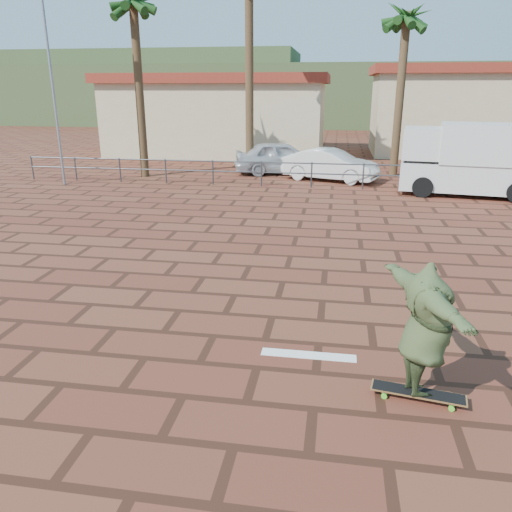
{
  "coord_description": "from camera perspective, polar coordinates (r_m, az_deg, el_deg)",
  "views": [
    {
      "loc": [
        0.97,
        -7.76,
        3.75
      ],
      "look_at": [
        -0.42,
        0.88,
        0.8
      ],
      "focal_mm": 35.0,
      "sensor_mm": 36.0,
      "label": 1
    }
  ],
  "objects": [
    {
      "name": "car_white",
      "position": [
        21.71,
        8.5,
        10.26
      ],
      "size": [
        4.25,
        2.67,
        1.32
      ],
      "primitive_type": "imported",
      "rotation": [
        0.0,
        0.0,
        1.23
      ],
      "color": "silver",
      "rests_on": "ground"
    },
    {
      "name": "car_silver",
      "position": [
        23.33,
        2.97,
        11.19
      ],
      "size": [
        4.64,
        2.83,
        1.48
      ],
      "primitive_type": "imported",
      "rotation": [
        0.0,
        0.0,
        1.84
      ],
      "color": "#B1B4B8",
      "rests_on": "ground"
    },
    {
      "name": "palm_far_left",
      "position": [
        23.09,
        -13.83,
        25.82
      ],
      "size": [
        2.4,
        2.4,
        8.25
      ],
      "color": "brown",
      "rests_on": "ground"
    },
    {
      "name": "ground",
      "position": [
        8.68,
        1.85,
        -6.99
      ],
      "size": [
        120.0,
        120.0,
        0.0
      ],
      "primitive_type": "plane",
      "color": "brown",
      "rests_on": "ground"
    },
    {
      "name": "flagpole",
      "position": [
        21.69,
        -22.2,
        19.71
      ],
      "size": [
        1.3,
        0.1,
        8.0
      ],
      "color": "gray",
      "rests_on": "ground"
    },
    {
      "name": "campervan",
      "position": [
        20.02,
        23.69,
        10.21
      ],
      "size": [
        5.2,
        2.8,
        2.56
      ],
      "rotation": [
        0.0,
        0.0,
        -0.15
      ],
      "color": "silver",
      "rests_on": "ground"
    },
    {
      "name": "building_west",
      "position": [
        30.6,
        -4.16,
        15.84
      ],
      "size": [
        12.6,
        7.6,
        4.5
      ],
      "color": "beige",
      "rests_on": "ground"
    },
    {
      "name": "street_sign",
      "position": [
        19.98,
        24.28,
        10.48
      ],
      "size": [
        0.41,
        0.18,
        2.1
      ],
      "rotation": [
        0.0,
        0.0,
        0.35
      ],
      "color": "gray",
      "rests_on": "ground"
    },
    {
      "name": "paint_stripe",
      "position": [
        7.56,
        6.02,
        -11.19
      ],
      "size": [
        1.4,
        0.22,
        0.01
      ],
      "primitive_type": "cube",
      "color": "white",
      "rests_on": "ground"
    },
    {
      "name": "palm_center",
      "position": [
        23.54,
        16.81,
        24.28
      ],
      "size": [
        2.4,
        2.4,
        7.75
      ],
      "color": "brown",
      "rests_on": "ground"
    },
    {
      "name": "building_east",
      "position": [
        32.55,
        22.46,
        15.16
      ],
      "size": [
        10.6,
        6.6,
        5.0
      ],
      "color": "beige",
      "rests_on": "ground"
    },
    {
      "name": "guardrail",
      "position": [
        20.02,
        6.38,
        9.7
      ],
      "size": [
        24.06,
        0.06,
        1.0
      ],
      "color": "#47494F",
      "rests_on": "ground"
    },
    {
      "name": "skateboarder",
      "position": [
        6.42,
        18.81,
        -7.99
      ],
      "size": [
        1.2,
        2.21,
        1.74
      ],
      "primitive_type": "imported",
      "rotation": [
        0.0,
        0.0,
        1.88
      ],
      "color": "#3B4A27",
      "rests_on": "longboard"
    },
    {
      "name": "hill_back",
      "position": [
        67.77,
        -11.22,
        18.52
      ],
      "size": [
        35.0,
        14.0,
        8.0
      ],
      "primitive_type": "cube",
      "color": "#384C28",
      "rests_on": "ground"
    },
    {
      "name": "hill_front",
      "position": [
        57.78,
        8.63,
        17.7
      ],
      "size": [
        70.0,
        18.0,
        6.0
      ],
      "primitive_type": "cube",
      "color": "#384C28",
      "rests_on": "ground"
    },
    {
      "name": "longboard",
      "position": [
        6.85,
        18.02,
        -14.67
      ],
      "size": [
        1.19,
        0.45,
        0.11
      ],
      "rotation": [
        0.0,
        0.0,
        -0.17
      ],
      "color": "olive",
      "rests_on": "ground"
    }
  ]
}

